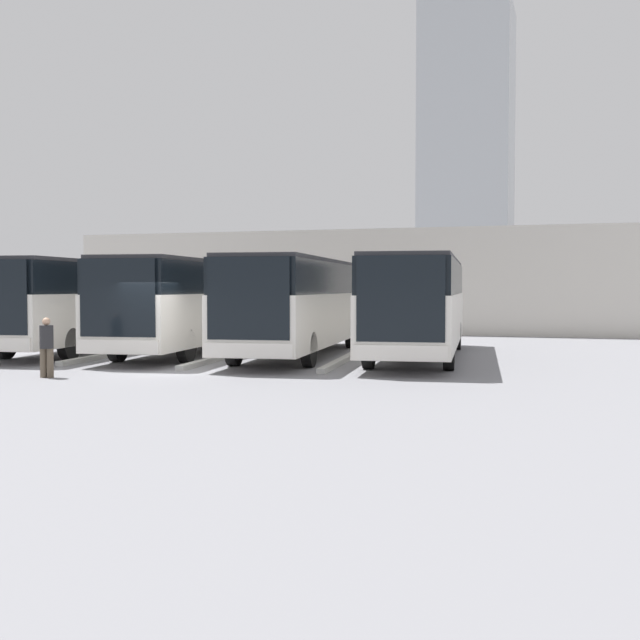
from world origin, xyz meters
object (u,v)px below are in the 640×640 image
Objects in this scene: pedestrian at (47,345)px; bus_3 at (92,301)px; bus_0 at (419,303)px; bus_2 at (195,302)px; bus_1 at (300,302)px.

bus_3 is at bearing 109.09° from pedestrian.
bus_0 is 11.97m from pedestrian.
pedestrian is at bearing 83.16° from bus_2.
bus_2 is (4.04, -0.10, 0.00)m from bus_1.
bus_0 is 8.11× the size of pedestrian.
bus_3 is at bearing -3.40° from bus_0.
bus_2 is 1.00× the size of bus_3.
bus_0 is 12.13m from bus_3.
pedestrian is (0.08, 8.38, -1.00)m from bus_2.
pedestrian is (8.15, 8.71, -1.00)m from bus_0.
bus_2 is 8.44m from pedestrian.
bus_1 and bus_2 have the same top height.
bus_2 is 4.05m from bus_3.
bus_0 and bus_2 have the same top height.
bus_0 is at bearing 176.60° from bus_3.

